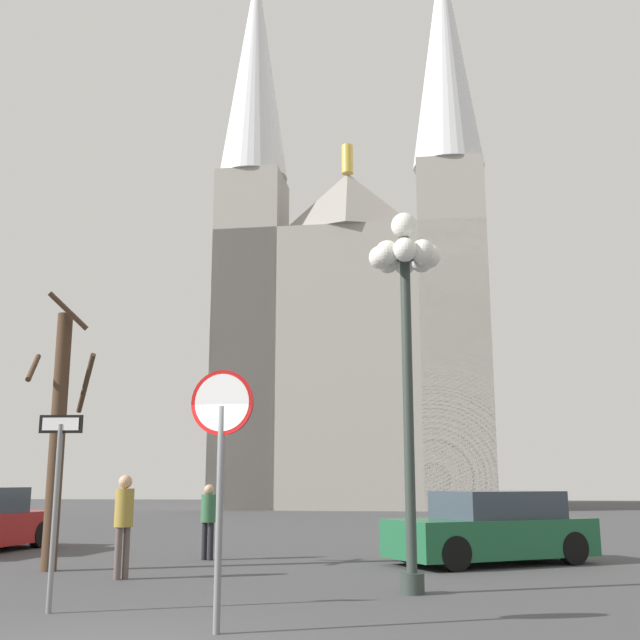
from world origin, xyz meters
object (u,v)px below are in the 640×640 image
object	(u,v)px
cathedral	(355,326)
pedestrian_walking	(124,515)
parked_car_far_green	(492,529)
one_way_arrow_sign	(57,489)
pedestrian_standing	(208,514)
stop_sign	(221,446)
street_lamp	(406,299)
bare_tree	(58,431)

from	to	relation	value
cathedral	pedestrian_walking	distance (m)	36.21
parked_car_far_green	pedestrian_walking	distance (m)	7.28
one_way_arrow_sign	cathedral	bearing A→B (deg)	87.23
pedestrian_standing	stop_sign	bearing A→B (deg)	-75.47
one_way_arrow_sign	street_lamp	distance (m)	5.86
street_lamp	parked_car_far_green	distance (m)	6.02
pedestrian_standing	pedestrian_walking	bearing A→B (deg)	-101.42
parked_car_far_green	pedestrian_walking	xyz separation A→B (m)	(-6.57, -3.12, 0.38)
cathedral	one_way_arrow_sign	world-z (taller)	cathedral
one_way_arrow_sign	street_lamp	xyz separation A→B (m)	(4.59, 2.16, 2.93)
cathedral	stop_sign	xyz separation A→B (m)	(0.57, -39.22, -9.14)
cathedral	pedestrian_standing	size ratio (longest dim) A/B	23.33
pedestrian_walking	stop_sign	bearing A→B (deg)	-59.07
stop_sign	bare_tree	xyz separation A→B (m)	(-4.46, 5.57, 0.53)
pedestrian_walking	pedestrian_standing	size ratio (longest dim) A/B	1.12
parked_car_far_green	pedestrian_walking	size ratio (longest dim) A/B	2.56
stop_sign	pedestrian_standing	distance (m)	8.17
street_lamp	pedestrian_standing	xyz separation A→B (m)	(-4.21, 4.58, -3.53)
stop_sign	pedestrian_standing	xyz separation A→B (m)	(-2.03, 7.84, -1.09)
street_lamp	pedestrian_standing	world-z (taller)	street_lamp
bare_tree	parked_car_far_green	size ratio (longest dim) A/B	1.17
cathedral	stop_sign	size ratio (longest dim) A/B	12.51
stop_sign	cathedral	bearing A→B (deg)	90.83
bare_tree	parked_car_far_green	world-z (taller)	bare_tree
street_lamp	stop_sign	bearing A→B (deg)	-123.75
pedestrian_walking	one_way_arrow_sign	bearing A→B (deg)	-85.13
one_way_arrow_sign	bare_tree	world-z (taller)	bare_tree
bare_tree	cathedral	bearing A→B (deg)	83.40
street_lamp	pedestrian_walking	bearing A→B (deg)	165.66
street_lamp	parked_car_far_green	size ratio (longest dim) A/B	1.33
stop_sign	pedestrian_standing	bearing A→B (deg)	104.53
one_way_arrow_sign	pedestrian_walking	bearing A→B (deg)	94.87
one_way_arrow_sign	pedestrian_walking	distance (m)	3.45
street_lamp	pedestrian_walking	world-z (taller)	street_lamp
stop_sign	one_way_arrow_sign	distance (m)	2.70
one_way_arrow_sign	pedestrian_standing	size ratio (longest dim) A/B	1.60
bare_tree	pedestrian_standing	xyz separation A→B (m)	(2.43, 2.27, -1.63)
one_way_arrow_sign	pedestrian_standing	world-z (taller)	one_way_arrow_sign
cathedral	street_lamp	distance (m)	36.68
cathedral	stop_sign	distance (m)	40.28
parked_car_far_green	cathedral	bearing A→B (deg)	97.99
street_lamp	pedestrian_standing	distance (m)	7.15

